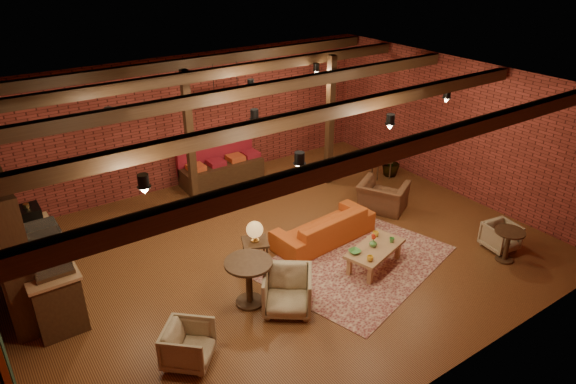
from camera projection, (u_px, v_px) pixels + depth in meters
floor at (280, 251)px, 10.21m from camera, size 10.00×10.00×0.00m
ceiling at (279, 94)px, 8.79m from camera, size 10.00×8.00×0.02m
wall_back at (188, 121)px, 12.45m from camera, size 10.00×0.02×3.20m
wall_front at (453, 286)px, 6.55m from camera, size 10.00×0.02×3.20m
wall_right at (456, 127)px, 12.04m from camera, size 0.02×8.00×3.20m
ceiling_beams at (279, 100)px, 8.84m from camera, size 9.80×6.40×0.22m
ceiling_pipe at (234, 93)px, 10.13m from camera, size 9.60×0.12×0.12m
post_left at (190, 143)px, 11.12m from camera, size 0.16×0.16×3.20m
post_right at (330, 122)px, 12.40m from camera, size 0.16×0.16×3.20m
service_counter at (41, 260)px, 8.51m from camera, size 0.80×2.50×1.60m
plant_counter at (40, 231)px, 8.52m from camera, size 0.35×0.39×0.30m
shelving_hutch at (8, 244)px, 8.21m from camera, size 0.52×2.00×2.40m
chalkboard_menu at (7, 369)px, 5.30m from camera, size 0.08×0.96×1.46m
banquette at (222, 163)px, 12.92m from camera, size 2.10×0.70×1.00m
service_sign at (226, 96)px, 11.76m from camera, size 0.86×0.06×0.30m
ceiling_spotlights at (279, 113)px, 8.94m from camera, size 6.40×4.40×0.28m
rug at (355, 261)px, 9.89m from camera, size 4.00×3.44×0.01m
sofa at (324, 227)px, 10.44m from camera, size 2.26×1.04×0.64m
coffee_table at (374, 250)px, 9.56m from camera, size 1.37×0.95×0.68m
side_table_lamp at (255, 233)px, 9.38m from camera, size 0.61×0.61×0.98m
round_table_left at (249, 275)px, 8.52m from camera, size 0.80×0.80×0.84m
armchair_a at (188, 343)px, 7.41m from camera, size 0.91×0.91×0.69m
armchair_b at (287, 289)px, 8.44m from camera, size 1.07×1.06×0.81m
armchair_right at (383, 192)px, 11.58m from camera, size 1.08×1.22×0.90m
side_table_book at (382, 161)px, 13.19m from camera, size 0.55×0.55×0.50m
round_table_right at (508, 241)px, 9.73m from camera, size 0.56×0.56×0.65m
armchair_far at (501, 235)px, 10.17m from camera, size 0.67×0.63×0.61m
plant_tall at (394, 132)px, 12.94m from camera, size 1.47×1.47×2.41m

